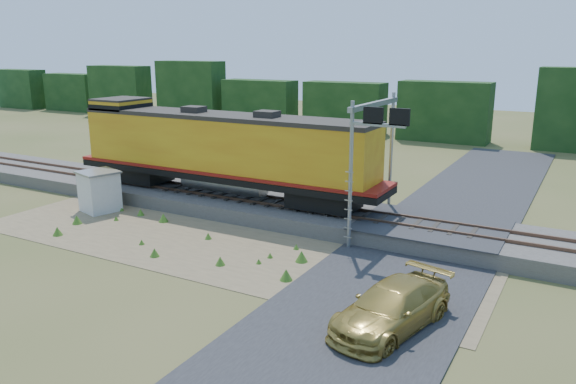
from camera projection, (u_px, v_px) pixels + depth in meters
The scene contains 11 objects.
ground at pixel (244, 255), 25.71m from camera, with size 140.00×140.00×0.00m, color #475123.
ballast at pixel (304, 214), 30.69m from camera, with size 70.00×5.00×0.80m, color slate.
rails at pixel (304, 205), 30.57m from camera, with size 70.00×1.54×0.16m.
dirt_shoulder at pixel (215, 244), 27.07m from camera, with size 26.00×8.00×0.03m, color #8C7754.
road at pixel (396, 277), 23.02m from camera, with size 7.00×66.00×0.86m.
tree_line_north at pixel (449, 110), 57.10m from camera, with size 130.00×3.00×6.50m.
weed_clumps at pixel (185, 242), 27.44m from camera, with size 15.00×6.20×0.56m, color #427320, non-canonical shape.
locomotive at pixel (219, 149), 32.55m from camera, with size 20.03×3.05×5.17m.
shed at pixel (99, 191), 32.33m from camera, with size 2.49×2.49×2.38m.
signal_gantry at pixel (376, 134), 26.95m from camera, with size 2.75×6.20×6.94m.
car at pixel (392, 307), 18.83m from camera, with size 2.16×5.32×1.54m, color #AE9440.
Camera 1 is at (13.53, -20.13, 9.23)m, focal length 35.00 mm.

